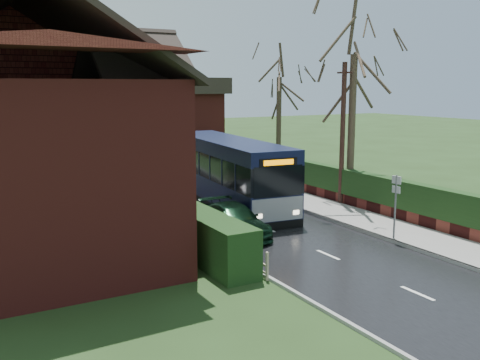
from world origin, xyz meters
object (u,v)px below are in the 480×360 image
car_silver (175,201)px  car_green (234,220)px  brick_house (24,126)px  telegraph_pole (342,134)px  bus (228,172)px  bus_stop_sign (396,198)px

car_silver → car_green: bearing=-78.0°
brick_house → telegraph_pole: (14.29, -0.78, -0.87)m
car_silver → telegraph_pole: bearing=-12.9°
bus → telegraph_pole: size_ratio=1.57×
car_silver → car_green: (0.81, -4.09, -0.10)m
brick_house → car_green: (7.13, -2.91, -3.77)m
car_green → car_silver: bearing=105.1°
brick_house → bus_stop_sign: size_ratio=5.70×
telegraph_pole → bus: bearing=141.0°
brick_house → car_silver: 7.41m
bus_stop_sign → telegraph_pole: 6.61m
car_silver → brick_house: bearing=-168.6°
brick_house → bus: size_ratio=1.34×
car_silver → telegraph_pole: 8.67m
car_green → telegraph_pole: bearing=20.6°
brick_house → bus_stop_sign: bearing=-29.2°
bus_stop_sign → car_green: bearing=135.0°
brick_house → car_silver: size_ratio=3.54×
bus → car_silver: bus is taller
bus → car_silver: (-3.20, -0.90, -0.90)m
telegraph_pole → bus_stop_sign: bearing=-119.8°
car_silver → bus: bearing=16.6°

